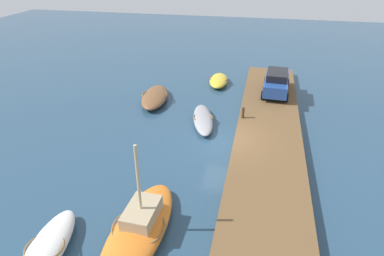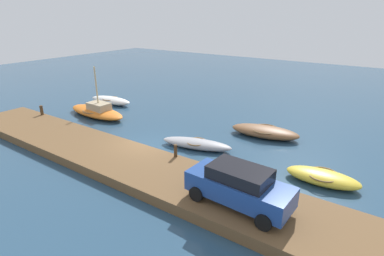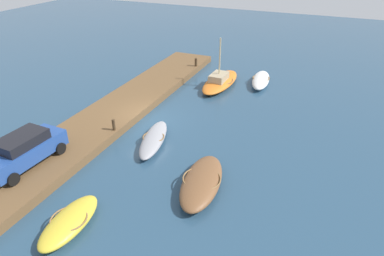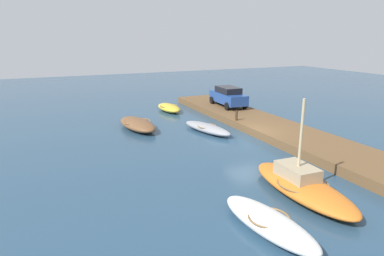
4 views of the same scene
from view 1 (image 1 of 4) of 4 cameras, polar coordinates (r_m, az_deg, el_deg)
ground_plane at (r=19.74m, az=5.69°, el=-2.87°), size 84.00×84.00×0.00m
dock_platform at (r=19.55m, az=12.75°, el=-2.94°), size 26.98×3.84×0.52m
rowboat_white at (r=14.15m, az=-23.65°, el=-18.58°), size 4.43×1.86×0.69m
rowboat_yellow at (r=28.66m, az=4.55°, el=8.07°), size 3.56×1.69×0.63m
sailboat_orange at (r=13.95m, az=-8.95°, el=-16.36°), size 5.90×2.25×4.05m
motorboat_brown at (r=25.30m, az=-6.34°, el=5.29°), size 4.77×2.45×0.72m
rowboat_grey at (r=21.94m, az=1.88°, el=1.50°), size 4.63×2.29×0.57m
mooring_post_mid_west at (r=21.71m, az=8.66°, el=2.59°), size 0.19×0.19×0.71m
parked_car at (r=25.94m, az=14.16°, el=7.61°), size 4.37×2.08×1.68m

